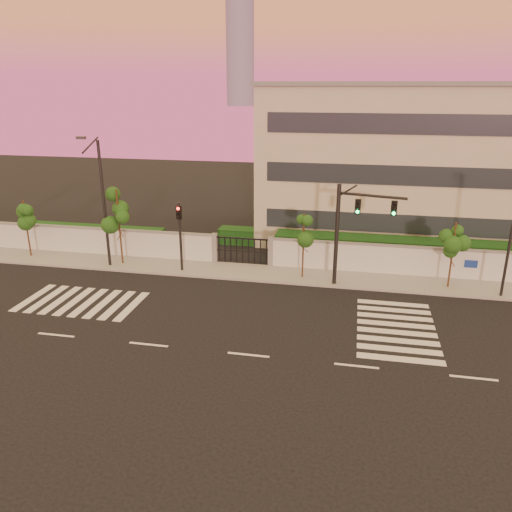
{
  "coord_description": "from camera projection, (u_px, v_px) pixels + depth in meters",
  "views": [
    {
      "loc": [
        4.41,
        -20.18,
        12.06
      ],
      "look_at": [
        -0.84,
        6.0,
        2.85
      ],
      "focal_mm": 35.0,
      "sensor_mm": 36.0,
      "label": 1
    }
  ],
  "objects": [
    {
      "name": "street_tree_b",
      "position": [
        25.0,
        216.0,
        35.67
      ],
      "size": [
        1.54,
        1.23,
        4.27
      ],
      "color": "#382314",
      "rests_on": "ground"
    },
    {
      "name": "road_markings",
      "position": [
        235.0,
        317.0,
        27.23
      ],
      "size": [
        57.0,
        7.62,
        0.02
      ],
      "color": "silver",
      "rests_on": "ground"
    },
    {
      "name": "hedge_row",
      "position": [
        306.0,
        246.0,
        36.64
      ],
      "size": [
        41.0,
        4.25,
        1.8
      ],
      "color": "#103817",
      "rests_on": "ground"
    },
    {
      "name": "sidewalk",
      "position": [
        282.0,
        275.0,
        33.17
      ],
      "size": [
        60.0,
        3.0,
        0.15
      ],
      "primitive_type": "cube",
      "color": "gray",
      "rests_on": "ground"
    },
    {
      "name": "ground",
      "position": [
        248.0,
        355.0,
        23.46
      ],
      "size": [
        120.0,
        120.0,
        0.0
      ],
      "primitive_type": "plane",
      "color": "black",
      "rests_on": "ground"
    },
    {
      "name": "perimeter_wall",
      "position": [
        287.0,
        253.0,
        34.21
      ],
      "size": [
        60.0,
        0.36,
        2.2
      ],
      "color": "silver",
      "rests_on": "ground"
    },
    {
      "name": "traffic_signal_main",
      "position": [
        351.0,
        224.0,
        30.06
      ],
      "size": [
        4.06,
        1.07,
        6.48
      ],
      "rotation": [
        0.0,
        0.0,
        -0.23
      ],
      "color": "black",
      "rests_on": "ground"
    },
    {
      "name": "institutional_building",
      "position": [
        414.0,
        162.0,
        40.16
      ],
      "size": [
        24.4,
        12.4,
        12.25
      ],
      "color": "#B3AE97",
      "rests_on": "ground"
    },
    {
      "name": "traffic_signal_secondary",
      "position": [
        180.0,
        229.0,
        32.83
      ],
      "size": [
        0.37,
        0.35,
        4.8
      ],
      "rotation": [
        0.0,
        0.0,
        0.06
      ],
      "color": "black",
      "rests_on": "ground"
    },
    {
      "name": "streetlight_west",
      "position": [
        102.0,
        198.0,
        33.02
      ],
      "size": [
        0.54,
        2.19,
        9.09
      ],
      "color": "black",
      "rests_on": "ground"
    },
    {
      "name": "street_tree_d",
      "position": [
        304.0,
        232.0,
        31.58
      ],
      "size": [
        1.35,
        1.08,
        4.38
      ],
      "color": "#382314",
      "rests_on": "ground"
    },
    {
      "name": "street_tree_c",
      "position": [
        118.0,
        210.0,
        33.86
      ],
      "size": [
        1.56,
        1.24,
        5.4
      ],
      "color": "#382314",
      "rests_on": "ground"
    },
    {
      "name": "street_tree_e",
      "position": [
        454.0,
        240.0,
        30.03
      ],
      "size": [
        1.4,
        1.11,
        4.28
      ],
      "color": "#382314",
      "rests_on": "ground"
    }
  ]
}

